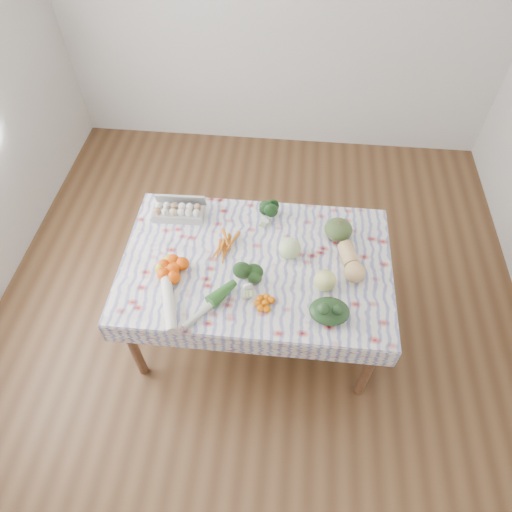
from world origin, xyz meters
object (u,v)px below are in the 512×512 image
dining_table (256,270)px  butternut_squash (352,261)px  kabocha_squash (338,229)px  cabbage (290,248)px  grapefruit (325,281)px  egg_carton (178,213)px

dining_table → butternut_squash: size_ratio=5.85×
kabocha_squash → butternut_squash: size_ratio=0.65×
cabbage → grapefruit: size_ratio=1.05×
dining_table → grapefruit: (0.42, -0.15, 0.15)m
kabocha_squash → cabbage: 0.36m
cabbage → grapefruit: 0.31m
kabocha_squash → egg_carton: bearing=177.0°
kabocha_squash → cabbage: (-0.30, -0.20, 0.01)m
dining_table → egg_carton: (-0.55, 0.32, 0.13)m
kabocha_squash → dining_table: bearing=-151.7°
butternut_squash → kabocha_squash: bearing=92.5°
egg_carton → butternut_squash: butternut_squash is taller
dining_table → butternut_squash: 0.59m
egg_carton → kabocha_squash: 1.05m
grapefruit → dining_table: bearing=160.5°
egg_carton → butternut_squash: size_ratio=1.23×
cabbage → butternut_squash: (0.38, -0.06, -0.01)m
kabocha_squash → cabbage: bearing=-147.0°
cabbage → butternut_squash: cabbage is taller
kabocha_squash → butternut_squash: 0.27m
butternut_squash → grapefruit: (-0.16, -0.16, 0.00)m
egg_carton → butternut_squash: bearing=-17.6°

